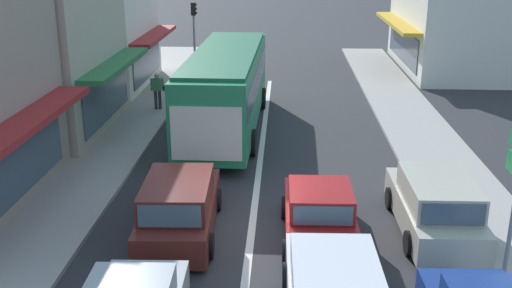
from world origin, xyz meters
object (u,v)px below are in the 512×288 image
Objects in this scene: wagon_behind_bus_near at (179,207)px; parked_wagon_kerb_second at (435,206)px; pedestrian_with_handbag_near at (158,89)px; traffic_light_downstreet at (194,28)px; sedan_adjacent_lane_trail at (320,217)px; city_bus at (226,85)px.

wagon_behind_bus_near is 6.63m from parked_wagon_kerb_second.
parked_wagon_kerb_second is 2.77× the size of pedestrian_with_handbag_near.
traffic_light_downstreet is at bearing 83.69° from pedestrian_with_handbag_near.
parked_wagon_kerb_second is 14.79m from pedestrian_with_handbag_near.
pedestrian_with_handbag_near is (-6.56, 11.87, 0.40)m from sedan_adjacent_lane_trail.
pedestrian_with_handbag_near is at bearing -96.31° from traffic_light_downstreet.
sedan_adjacent_lane_trail is at bearing -3.25° from wagon_behind_bus_near.
parked_wagon_kerb_second is (3.02, 0.61, 0.08)m from sedan_adjacent_lane_trail.
pedestrian_with_handbag_near is (-3.32, 2.56, -0.81)m from city_bus.
city_bus is 2.60× the size of traffic_light_downstreet.
wagon_behind_bus_near is 1.08× the size of sedan_adjacent_lane_trail.
traffic_light_downstreet is at bearing 105.89° from city_bus.
wagon_behind_bus_near is 1.01× the size of parked_wagon_kerb_second.
city_bus is at bearing 87.76° from wagon_behind_bus_near.
parked_wagon_kerb_second is at bearing -54.25° from city_bus.
sedan_adjacent_lane_trail is (3.25, -9.31, -1.22)m from city_bus.
city_bus is 2.58× the size of sedan_adjacent_lane_trail.
city_bus is 9.52m from traffic_light_downstreet.
wagon_behind_bus_near is at bearing -176.52° from parked_wagon_kerb_second.
sedan_adjacent_lane_trail is (3.60, -0.20, -0.08)m from wagon_behind_bus_near.
pedestrian_with_handbag_near reaches higher than wagon_behind_bus_near.
wagon_behind_bus_near is at bearing -92.24° from city_bus.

